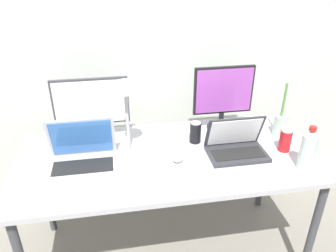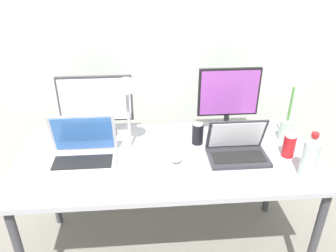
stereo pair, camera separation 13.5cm
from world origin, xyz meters
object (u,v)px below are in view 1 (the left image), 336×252
at_px(laptop_secondary, 236,145).
at_px(soda_can_by_laptop, 195,132).
at_px(laptop_silver, 83,155).
at_px(water_bottle, 308,150).
at_px(soda_can_near_keyboard, 285,140).
at_px(work_desk, 168,164).
at_px(monitor_center, 223,96).
at_px(bamboo_vase, 280,124).
at_px(keyboard_main, 155,181).
at_px(desk_lamp, 126,100).
at_px(mouse_by_keyboard, 178,157).
at_px(monitor_left, 92,108).

distance_m(laptop_secondary, soda_can_by_laptop, 0.25).
xyz_separation_m(laptop_silver, water_bottle, (1.12, -0.23, 0.05)).
bearing_deg(water_bottle, soda_can_near_keyboard, 96.96).
bearing_deg(soda_can_near_keyboard, work_desk, 174.68).
xyz_separation_m(monitor_center, soda_can_by_laptop, (-0.20, -0.13, -0.16)).
relative_size(water_bottle, soda_can_near_keyboard, 1.91).
bearing_deg(bamboo_vase, keyboard_main, -157.01).
bearing_deg(keyboard_main, work_desk, 64.15).
bearing_deg(work_desk, desk_lamp, 170.94).
height_order(keyboard_main, bamboo_vase, bamboo_vase).
relative_size(laptop_secondary, mouse_by_keyboard, 3.24).
xyz_separation_m(laptop_silver, desk_lamp, (0.24, 0.05, 0.27)).
distance_m(monitor_center, water_bottle, 0.58).
bearing_deg(work_desk, bamboo_vase, 9.00).
height_order(laptop_secondary, bamboo_vase, bamboo_vase).
relative_size(mouse_by_keyboard, soda_can_by_laptop, 0.78).
relative_size(monitor_center, bamboo_vase, 1.21).
height_order(monitor_left, water_bottle, monitor_left).
bearing_deg(monitor_center, soda_can_near_keyboard, -48.77).
distance_m(monitor_left, desk_lamp, 0.32).
bearing_deg(monitor_left, laptop_secondary, -21.37).
distance_m(keyboard_main, mouse_by_keyboard, 0.23).
relative_size(work_desk, mouse_by_keyboard, 16.80).
xyz_separation_m(work_desk, bamboo_vase, (0.70, 0.11, 0.13)).
xyz_separation_m(laptop_silver, mouse_by_keyboard, (0.49, -0.04, -0.04)).
bearing_deg(monitor_left, keyboard_main, -58.98).
bearing_deg(monitor_center, mouse_by_keyboard, -137.96).
bearing_deg(laptop_silver, monitor_left, 79.34).
distance_m(work_desk, water_bottle, 0.73).
distance_m(keyboard_main, soda_can_near_keyboard, 0.78).
xyz_separation_m(monitor_left, soda_can_near_keyboard, (1.05, -0.32, -0.13)).
xyz_separation_m(soda_can_near_keyboard, bamboo_vase, (0.05, 0.17, 0.01)).
bearing_deg(mouse_by_keyboard, water_bottle, 0.07).
xyz_separation_m(mouse_by_keyboard, desk_lamp, (-0.25, 0.09, 0.31)).
bearing_deg(soda_can_by_laptop, soda_can_near_keyboard, -20.36).
bearing_deg(work_desk, soda_can_by_laptop, 32.16).
relative_size(monitor_left, laptop_silver, 1.24).
relative_size(monitor_left, bamboo_vase, 1.28).
relative_size(monitor_center, water_bottle, 1.68).
distance_m(laptop_secondary, bamboo_vase, 0.37).
height_order(water_bottle, soda_can_by_laptop, water_bottle).
bearing_deg(laptop_silver, soda_can_near_keyboard, -2.43).
bearing_deg(water_bottle, laptop_silver, 168.62).
height_order(monitor_left, keyboard_main, monitor_left).
bearing_deg(monitor_center, monitor_left, 179.20).
distance_m(soda_can_near_keyboard, bamboo_vase, 0.18).
height_order(monitor_left, soda_can_by_laptop, monitor_left).
height_order(water_bottle, desk_lamp, desk_lamp).
xyz_separation_m(monitor_left, desk_lamp, (0.19, -0.23, 0.13)).
height_order(monitor_center, desk_lamp, desk_lamp).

